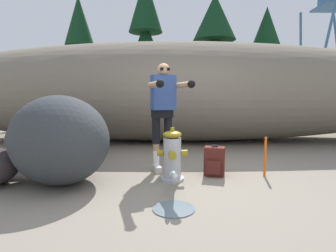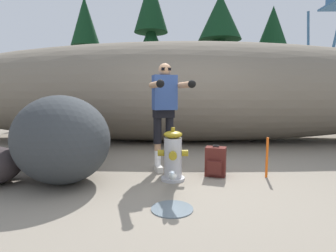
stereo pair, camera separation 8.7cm
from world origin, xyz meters
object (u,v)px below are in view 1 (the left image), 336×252
boulder_large (51,138)px  survey_stake (266,157)px  spare_backpack (215,162)px  boulder_mid (61,140)px  utility_worker (164,103)px  fire_hydrant (173,156)px

boulder_large → survey_stake: bearing=-14.2°
spare_backpack → boulder_large: size_ratio=0.33×
boulder_mid → boulder_large: bearing=119.3°
boulder_large → boulder_mid: boulder_mid is taller
survey_stake → utility_worker: bearing=168.7°
boulder_large → utility_worker: bearing=-16.2°
spare_backpack → boulder_large: 3.00m
spare_backpack → survey_stake: survey_stake is taller
utility_worker → survey_stake: bearing=62.3°
spare_backpack → boulder_large: (-2.87, 0.85, 0.23)m
utility_worker → spare_backpack: size_ratio=3.63×
fire_hydrant → spare_backpack: fire_hydrant is taller
spare_backpack → boulder_mid: bearing=-64.6°
boulder_large → boulder_mid: (0.68, -1.22, 0.16)m
fire_hydrant → survey_stake: size_ratio=1.27×
fire_hydrant → spare_backpack: (0.64, 0.22, -0.13)m
boulder_mid → spare_backpack: bearing=9.4°
boulder_large → survey_stake: 3.73m
fire_hydrant → boulder_large: boulder_large is taller
fire_hydrant → survey_stake: 1.40m
utility_worker → boulder_large: bearing=-122.7°
survey_stake → boulder_large: bearing=165.8°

